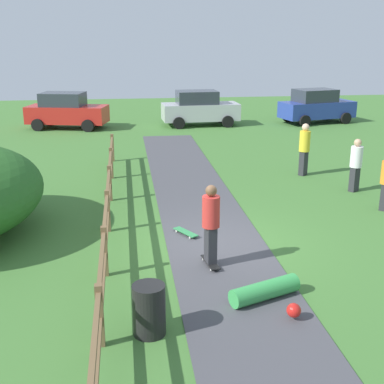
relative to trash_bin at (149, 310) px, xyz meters
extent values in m
plane|color=#427533|center=(1.80, 3.60, -0.45)|extent=(60.00, 60.00, 0.00)
cube|color=#47474C|center=(1.80, 3.60, -0.44)|extent=(2.40, 28.00, 0.02)
cube|color=brown|center=(-0.80, -0.25, 0.10)|extent=(0.12, 0.12, 1.10)
cube|color=brown|center=(-0.80, 2.32, 0.10)|extent=(0.12, 0.12, 1.10)
cube|color=brown|center=(-0.80, 4.89, 0.10)|extent=(0.12, 0.12, 1.10)
cube|color=brown|center=(-0.80, 7.46, 0.10)|extent=(0.12, 0.12, 1.10)
cube|color=brown|center=(-0.80, 10.03, 0.10)|extent=(0.12, 0.12, 1.10)
cube|color=brown|center=(-0.80, 12.60, 0.10)|extent=(0.12, 0.12, 1.10)
cube|color=brown|center=(-0.80, 3.60, 0.05)|extent=(0.08, 18.00, 0.09)
cube|color=brown|center=(-0.80, 3.60, 0.50)|extent=(0.08, 18.00, 0.09)
cylinder|color=black|center=(0.00, 0.00, 0.00)|extent=(0.56, 0.56, 0.90)
cube|color=black|center=(1.46, 2.48, -0.36)|extent=(0.32, 0.82, 0.02)
cylinder|color=silver|center=(1.35, 2.74, -0.40)|extent=(0.04, 0.06, 0.06)
cylinder|color=silver|center=(1.49, 2.77, -0.40)|extent=(0.04, 0.06, 0.06)
cylinder|color=silver|center=(1.43, 2.19, -0.40)|extent=(0.04, 0.06, 0.06)
cylinder|color=silver|center=(1.58, 2.22, -0.40)|extent=(0.04, 0.06, 0.06)
cube|color=#2D2D33|center=(1.46, 2.48, 0.06)|extent=(0.25, 0.35, 0.82)
cylinder|color=red|center=(1.46, 2.48, 0.81)|extent=(0.43, 0.43, 0.68)
sphere|color=brown|center=(1.46, 2.48, 1.28)|extent=(0.25, 0.25, 0.25)
cylinder|color=green|center=(2.24, 0.85, -0.25)|extent=(1.48, 0.87, 0.36)
sphere|color=red|center=(2.55, 0.07, -0.25)|extent=(0.26, 0.26, 0.26)
cube|color=#338C4C|center=(1.14, 4.33, -0.36)|extent=(0.58, 0.79, 0.02)
cylinder|color=silver|center=(0.93, 4.53, -0.40)|extent=(0.06, 0.07, 0.06)
cylinder|color=silver|center=(1.06, 4.61, -0.40)|extent=(0.06, 0.07, 0.06)
cylinder|color=silver|center=(1.22, 4.05, -0.40)|extent=(0.06, 0.07, 0.06)
cylinder|color=silver|center=(1.35, 4.12, -0.40)|extent=(0.06, 0.07, 0.06)
cube|color=#2D2D33|center=(7.00, 7.42, -0.05)|extent=(0.38, 0.35, 0.81)
cylinder|color=white|center=(7.00, 7.42, 0.69)|extent=(0.53, 0.53, 0.67)
sphere|color=tan|center=(7.00, 7.42, 1.15)|extent=(0.24, 0.24, 0.24)
cube|color=#2D2D33|center=(6.04, 9.55, -0.01)|extent=(0.37, 0.36, 0.88)
cylinder|color=yellow|center=(6.04, 9.55, 0.79)|extent=(0.54, 0.54, 0.73)
sphere|color=beige|center=(6.04, 9.55, 1.29)|extent=(0.26, 0.26, 0.26)
cube|color=#B7B7BC|center=(3.93, 20.49, 0.32)|extent=(4.27, 1.89, 0.90)
cube|color=#2D333D|center=(3.73, 20.48, 1.12)|extent=(2.27, 1.66, 0.70)
cylinder|color=black|center=(5.23, 21.43, -0.13)|extent=(0.65, 0.27, 0.64)
cylinder|color=black|center=(5.31, 19.67, -0.13)|extent=(0.65, 0.27, 0.64)
cylinder|color=black|center=(2.54, 21.31, -0.13)|extent=(0.65, 0.27, 0.64)
cylinder|color=black|center=(2.62, 19.55, -0.13)|extent=(0.65, 0.27, 0.64)
cube|color=#283D99|center=(10.67, 20.49, 0.32)|extent=(4.48, 2.61, 0.90)
cube|color=#2D333D|center=(10.47, 20.44, 1.12)|extent=(2.50, 2.02, 0.70)
cylinder|color=black|center=(11.78, 21.65, -0.13)|extent=(0.68, 0.38, 0.64)
cylinder|color=black|center=(12.18, 19.94, -0.13)|extent=(0.68, 0.38, 0.64)
cylinder|color=black|center=(9.15, 21.04, -0.13)|extent=(0.68, 0.38, 0.64)
cylinder|color=black|center=(9.55, 19.32, -0.13)|extent=(0.68, 0.38, 0.64)
cube|color=red|center=(-3.30, 20.49, 0.32)|extent=(4.47, 2.60, 0.90)
cube|color=#2D333D|center=(-3.50, 20.53, 1.12)|extent=(2.49, 2.01, 0.70)
cylinder|color=black|center=(-1.79, 21.04, -0.13)|extent=(0.68, 0.38, 0.64)
cylinder|color=black|center=(-2.18, 19.33, -0.13)|extent=(0.68, 0.38, 0.64)
cylinder|color=black|center=(-4.42, 21.65, -0.13)|extent=(0.68, 0.38, 0.64)
cylinder|color=black|center=(-4.82, 19.93, -0.13)|extent=(0.68, 0.38, 0.64)
camera|label=1|loc=(-0.29, -7.64, 4.42)|focal=47.88mm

